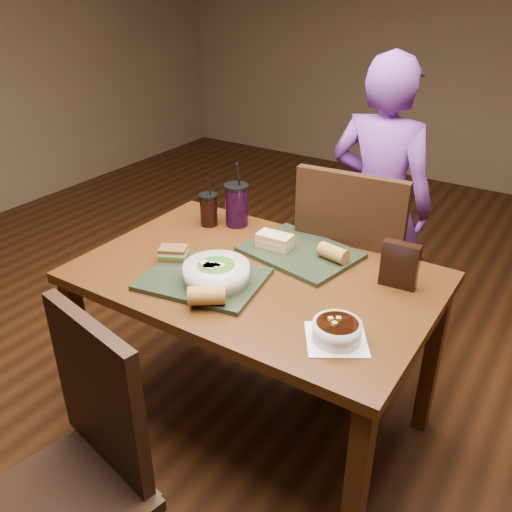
# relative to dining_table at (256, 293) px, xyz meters

# --- Properties ---
(ground) EXTENTS (6.00, 6.00, 0.00)m
(ground) POSITION_rel_dining_table_xyz_m (0.00, 0.00, -0.66)
(ground) COLOR #381C0B
(ground) RESTS_ON ground
(dining_table) EXTENTS (1.30, 0.85, 0.75)m
(dining_table) POSITION_rel_dining_table_xyz_m (0.00, 0.00, 0.00)
(dining_table) COLOR #47260E
(dining_table) RESTS_ON ground
(chair_near) EXTENTS (0.48, 0.49, 0.95)m
(chair_near) POSITION_rel_dining_table_xyz_m (-0.04, -0.84, -0.13)
(chair_near) COLOR black
(chair_near) RESTS_ON ground
(chair_far) EXTENTS (0.49, 0.49, 1.05)m
(chair_far) POSITION_rel_dining_table_xyz_m (0.18, 0.51, -0.08)
(chair_far) COLOR black
(chair_far) RESTS_ON ground
(diner) EXTENTS (0.54, 0.36, 1.45)m
(diner) POSITION_rel_dining_table_xyz_m (0.11, 0.94, 0.06)
(diner) COLOR #6F348F
(diner) RESTS_ON ground
(tray_near) EXTENTS (0.47, 0.39, 0.02)m
(tray_near) POSITION_rel_dining_table_xyz_m (-0.12, -0.16, 0.10)
(tray_near) COLOR black
(tray_near) RESTS_ON dining_table
(tray_far) EXTENTS (0.47, 0.39, 0.02)m
(tray_far) POSITION_rel_dining_table_xyz_m (0.07, 0.22, 0.10)
(tray_far) COLOR black
(tray_far) RESTS_ON dining_table
(salad_bowl) EXTENTS (0.23, 0.23, 0.08)m
(salad_bowl) POSITION_rel_dining_table_xyz_m (-0.06, -0.16, 0.15)
(salad_bowl) COLOR silver
(salad_bowl) RESTS_ON tray_near
(soup_bowl) EXTENTS (0.25, 0.25, 0.07)m
(soup_bowl) POSITION_rel_dining_table_xyz_m (0.43, -0.21, 0.12)
(soup_bowl) COLOR white
(soup_bowl) RESTS_ON dining_table
(sandwich_near) EXTENTS (0.12, 0.11, 0.05)m
(sandwich_near) POSITION_rel_dining_table_xyz_m (-0.31, -0.11, 0.13)
(sandwich_near) COLOR #593819
(sandwich_near) RESTS_ON tray_near
(sandwich_far) EXTENTS (0.14, 0.08, 0.06)m
(sandwich_far) POSITION_rel_dining_table_xyz_m (-0.03, 0.19, 0.14)
(sandwich_far) COLOR tan
(sandwich_far) RESTS_ON tray_far
(baguette_near) EXTENTS (0.14, 0.12, 0.06)m
(baguette_near) POSITION_rel_dining_table_xyz_m (-0.01, -0.29, 0.14)
(baguette_near) COLOR #AD7533
(baguette_near) RESTS_ON tray_near
(baguette_far) EXTENTS (0.12, 0.08, 0.06)m
(baguette_far) POSITION_rel_dining_table_xyz_m (0.21, 0.22, 0.14)
(baguette_far) COLOR #AD7533
(baguette_far) RESTS_ON tray_far
(cup_cola) EXTENTS (0.08, 0.08, 0.22)m
(cup_cola) POSITION_rel_dining_table_xyz_m (-0.41, 0.25, 0.16)
(cup_cola) COLOR black
(cup_cola) RESTS_ON dining_table
(cup_berry) EXTENTS (0.11, 0.11, 0.29)m
(cup_berry) POSITION_rel_dining_table_xyz_m (-0.30, 0.31, 0.18)
(cup_berry) COLOR black
(cup_berry) RESTS_ON dining_table
(chip_bag) EXTENTS (0.13, 0.05, 0.17)m
(chip_bag) POSITION_rel_dining_table_xyz_m (0.47, 0.19, 0.17)
(chip_bag) COLOR black
(chip_bag) RESTS_ON dining_table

